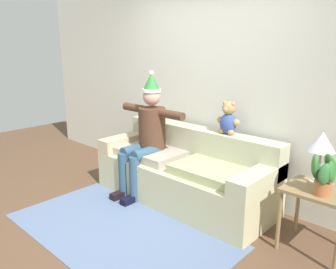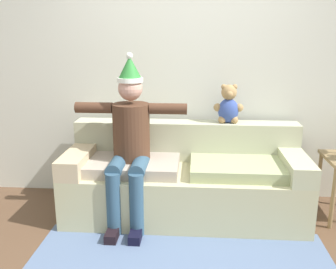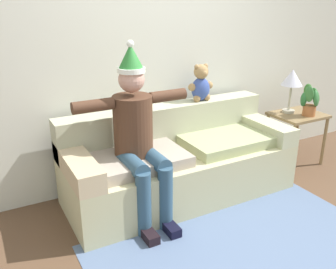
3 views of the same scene
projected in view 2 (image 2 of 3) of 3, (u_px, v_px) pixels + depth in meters
back_wall at (187, 69)px, 3.89m from camera, size 7.00×0.10×2.70m
couch at (185, 179)px, 3.65m from camera, size 2.22×0.86×0.85m
person_seated at (130, 138)px, 3.41m from camera, size 1.02×0.77×1.54m
teddy_bear at (229, 106)px, 3.70m from camera, size 0.29×0.17×0.38m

